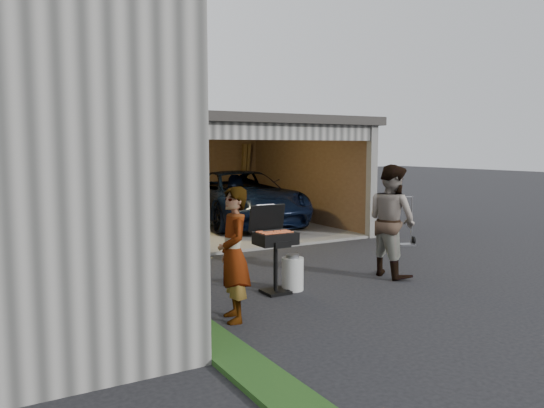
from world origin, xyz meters
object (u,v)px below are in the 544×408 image
Objects in this scene: minivan at (241,200)px; hand_truck at (406,236)px; bbq_grill at (274,241)px; man at (392,221)px; propane_tank at (293,274)px; plywood_panel at (135,262)px; woman at (234,254)px.

minivan reaches higher than hand_truck.
hand_truck is (4.53, 1.91, -0.57)m from bbq_grill.
man is 3.77× the size of propane_tank.
plywood_panel is at bearing -123.76° from minivan.
woman is 1.29× the size of bbq_grill.
man is at bearing -116.38° from hand_truck.
minivan is 6.94m from bbq_grill.
propane_tank is at bearing -132.95° from hand_truck.
man is at bearing -1.85° from bbq_grill.
woman is at bearing -142.01° from bbq_grill.
plywood_panel is 0.85× the size of hand_truck.
woman is 6.29m from hand_truck.
plywood_panel is at bearing -150.17° from hand_truck.
man is 4.25m from plywood_panel.
woman is at bearing 103.14° from man.
minivan is 4.90m from hand_truck.
woman reaches higher than bbq_grill.
woman reaches higher than plywood_panel.
man is (3.35, 0.78, 0.10)m from woman.
hand_truck is (5.62, 2.76, -0.64)m from woman.
minivan reaches higher than propane_tank.
propane_tank is at bearing -2.33° from bbq_grill.
minivan is at bearing -3.63° from man.
bbq_grill is (1.09, 0.85, -0.06)m from woman.
bbq_grill reaches higher than plywood_panel.
propane_tank is at bearing 133.15° from woman.
bbq_grill is (-2.67, -6.41, 0.05)m from minivan.
man reaches higher than minivan.
bbq_grill reaches higher than hand_truck.
man is 2.26m from bbq_grill.
plywood_panel is (-4.47, -5.31, -0.27)m from minivan.
woman is at bearing -70.09° from plywood_panel.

